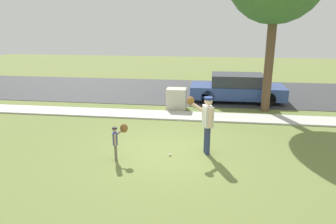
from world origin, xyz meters
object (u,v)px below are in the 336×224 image
object	(u,v)px
utility_cabinet	(176,99)
person_child	(118,137)
person_adult	(206,119)
parked_wagon_blue	(237,88)

from	to	relation	value
utility_cabinet	person_child	bearing A→B (deg)	-100.76
utility_cabinet	person_adult	bearing A→B (deg)	-73.82
utility_cabinet	parked_wagon_blue	world-z (taller)	parked_wagon_blue
person_child	utility_cabinet	xyz separation A→B (m)	(1.04, 5.49, -0.20)
person_adult	person_child	world-z (taller)	person_adult
parked_wagon_blue	person_adult	bearing A→B (deg)	77.99
person_adult	utility_cabinet	distance (m)	4.99
utility_cabinet	parked_wagon_blue	bearing A→B (deg)	33.56
person_child	utility_cabinet	bearing A→B (deg)	61.85
person_child	utility_cabinet	world-z (taller)	person_child
person_adult	parked_wagon_blue	distance (m)	6.76
person_adult	parked_wagon_blue	xyz separation A→B (m)	(1.40, 6.60, -0.41)
person_adult	person_child	distance (m)	2.56
utility_cabinet	parked_wagon_blue	xyz separation A→B (m)	(2.78, 1.85, 0.19)
person_adult	person_child	xyz separation A→B (m)	(-2.42, -0.73, -0.40)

